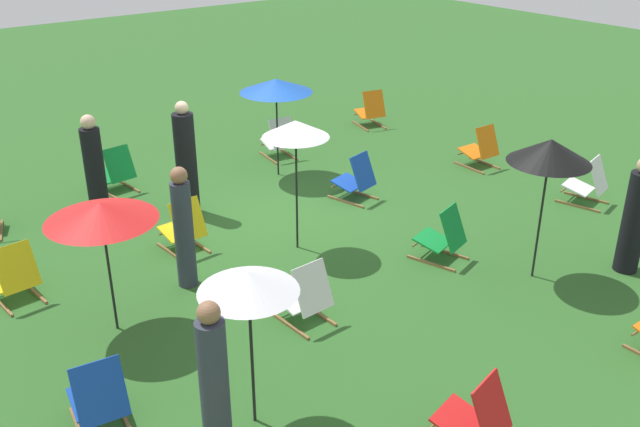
{
  "coord_description": "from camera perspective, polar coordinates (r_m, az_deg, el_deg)",
  "views": [
    {
      "loc": [
        5.73,
        8.7,
        4.9
      ],
      "look_at": [
        0.0,
        1.2,
        0.5
      ],
      "focal_mm": 39.68,
      "sensor_mm": 36.0,
      "label": 1
    }
  ],
  "objects": [
    {
      "name": "deckchair_3",
      "position": [
        12.82,
        -16.09,
        3.27
      ],
      "size": [
        0.56,
        0.81,
        0.83
      ],
      "rotation": [
        0.0,
        0.0,
        0.12
      ],
      "color": "olive",
      "rests_on": "ground"
    },
    {
      "name": "deckchair_8",
      "position": [
        10.47,
        -10.94,
        -1.16
      ],
      "size": [
        0.53,
        0.79,
        0.83
      ],
      "rotation": [
        0.0,
        0.0,
        0.07
      ],
      "color": "olive",
      "rests_on": "ground"
    },
    {
      "name": "umbrella_4",
      "position": [
        12.68,
        -3.57,
        10.25
      ],
      "size": [
        1.3,
        1.3,
        1.81
      ],
      "color": "black",
      "rests_on": "ground"
    },
    {
      "name": "deckchair_2",
      "position": [
        13.75,
        12.82,
        5.11
      ],
      "size": [
        0.49,
        0.77,
        0.83
      ],
      "rotation": [
        0.0,
        0.0,
        -0.02
      ],
      "color": "olive",
      "rests_on": "ground"
    },
    {
      "name": "person_4",
      "position": [
        10.5,
        24.05,
        -0.39
      ],
      "size": [
        0.4,
        0.4,
        1.67
      ],
      "rotation": [
        0.0,
        0.0,
        2.88
      ],
      "color": "black",
      "rests_on": "ground"
    },
    {
      "name": "person_0",
      "position": [
        11.49,
        -10.74,
        4.09
      ],
      "size": [
        0.4,
        0.4,
        1.89
      ],
      "rotation": [
        0.0,
        0.0,
        2.92
      ],
      "color": "black",
      "rests_on": "ground"
    },
    {
      "name": "ground_plane",
      "position": [
        11.52,
        -3.63,
        -0.25
      ],
      "size": [
        40.0,
        40.0,
        0.0
      ],
      "primitive_type": "plane",
      "color": "#2D6026"
    },
    {
      "name": "person_3",
      "position": [
        11.87,
        -17.73,
        3.51
      ],
      "size": [
        0.43,
        0.43,
        1.68
      ],
      "rotation": [
        0.0,
        0.0,
        1.1
      ],
      "color": "black",
      "rests_on": "ground"
    },
    {
      "name": "umbrella_0",
      "position": [
        6.51,
        -5.81,
        -5.52
      ],
      "size": [
        0.95,
        0.95,
        1.72
      ],
      "color": "black",
      "rests_on": "ground"
    },
    {
      "name": "umbrella_3",
      "position": [
        9.82,
        -1.98,
        6.8
      ],
      "size": [
        0.95,
        0.95,
        1.96
      ],
      "color": "black",
      "rests_on": "ground"
    },
    {
      "name": "deckchair_0",
      "position": [
        15.82,
        4.11,
        8.28
      ],
      "size": [
        0.64,
        0.85,
        0.83
      ],
      "rotation": [
        0.0,
        0.0,
        -0.23
      ],
      "color": "olive",
      "rests_on": "ground"
    },
    {
      "name": "deckchair_6",
      "position": [
        13.91,
        -3.31,
        5.93
      ],
      "size": [
        0.56,
        0.81,
        0.83
      ],
      "rotation": [
        0.0,
        0.0,
        -0.12
      ],
      "color": "olive",
      "rests_on": "ground"
    },
    {
      "name": "umbrella_2",
      "position": [
        9.48,
        18.07,
        4.8
      ],
      "size": [
        1.07,
        1.07,
        1.99
      ],
      "color": "black",
      "rests_on": "ground"
    },
    {
      "name": "deckchair_7",
      "position": [
        8.63,
        -1.19,
        -6.68
      ],
      "size": [
        0.51,
        0.78,
        0.83
      ],
      "rotation": [
        0.0,
        0.0,
        0.05
      ],
      "color": "olive",
      "rests_on": "ground"
    },
    {
      "name": "deckchair_11",
      "position": [
        9.86,
        -23.42,
        -4.64
      ],
      "size": [
        0.55,
        0.8,
        0.83
      ],
      "rotation": [
        0.0,
        0.0,
        0.1
      ],
      "color": "olive",
      "rests_on": "ground"
    },
    {
      "name": "umbrella_1",
      "position": [
        8.32,
        -17.26,
        0.13
      ],
      "size": [
        1.28,
        1.28,
        1.67
      ],
      "color": "black",
      "rests_on": "ground"
    },
    {
      "name": "person_1",
      "position": [
        6.44,
        -8.47,
        -14.14
      ],
      "size": [
        0.35,
        0.35,
        1.8
      ],
      "rotation": [
        0.0,
        0.0,
        5.84
      ],
      "color": "#333847",
      "rests_on": "ground"
    },
    {
      "name": "deckchair_12",
      "position": [
        7.03,
        12.46,
        -15.87
      ],
      "size": [
        0.65,
        0.85,
        0.83
      ],
      "rotation": [
        0.0,
        0.0,
        0.24
      ],
      "color": "olive",
      "rests_on": "ground"
    },
    {
      "name": "deckchair_9",
      "position": [
        10.17,
        9.89,
        -1.86
      ],
      "size": [
        0.68,
        0.87,
        0.83
      ],
      "rotation": [
        0.0,
        0.0,
        0.3
      ],
      "color": "olive",
      "rests_on": "ground"
    },
    {
      "name": "deckchair_5",
      "position": [
        12.64,
        20.82,
        2.27
      ],
      "size": [
        0.65,
        0.86,
        0.83
      ],
      "rotation": [
        0.0,
        0.0,
        0.26
      ],
      "color": "olive",
      "rests_on": "ground"
    },
    {
      "name": "deckchair_4",
      "position": [
        7.41,
        -17.43,
        -14.06
      ],
      "size": [
        0.57,
        0.81,
        0.83
      ],
      "rotation": [
        0.0,
        0.0,
        -0.13
      ],
      "color": "olive",
      "rests_on": "ground"
    },
    {
      "name": "deckchair_1",
      "position": [
        12.0,
        2.91,
        2.76
      ],
      "size": [
        0.65,
        0.85,
        0.83
      ],
      "rotation": [
        0.0,
        0.0,
        0.25
      ],
      "color": "olive",
      "rests_on": "ground"
    },
    {
      "name": "person_2",
      "position": [
        9.38,
        -10.95,
        -1.25
      ],
      "size": [
        0.32,
        0.32,
        1.69
      ],
      "rotation": [
        0.0,
        0.0,
        5.0
      ],
      "color": "#333847",
      "rests_on": "ground"
    }
  ]
}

